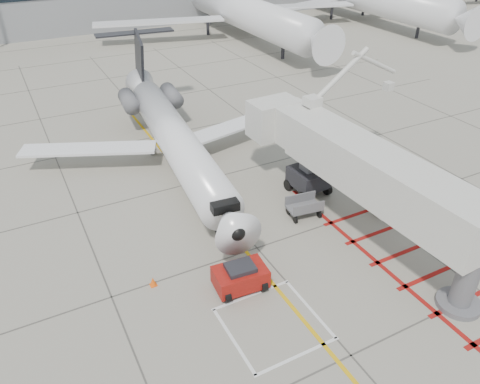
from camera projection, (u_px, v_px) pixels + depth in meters
ground_plane at (298, 295)px, 22.52m from camera, size 260.00×260.00×0.00m
regional_jet at (183, 133)px, 29.82m from camera, size 23.70×28.66×7.00m
jet_bridge at (377, 184)px, 24.44m from camera, size 9.14×17.99×7.05m
pushback_tug at (240, 276)px, 22.55m from camera, size 2.65×1.79×1.47m
baggage_cart at (304, 207)px, 27.77m from camera, size 2.15×1.51×1.26m
ground_power_unit at (394, 197)px, 28.06m from camera, size 2.65×1.76×1.97m
cone_nose at (153, 281)px, 22.94m from camera, size 0.35×0.35×0.48m
cone_side at (236, 204)px, 28.65m from camera, size 0.39×0.39×0.54m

